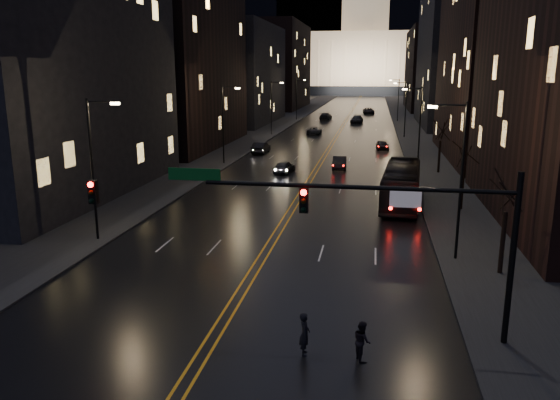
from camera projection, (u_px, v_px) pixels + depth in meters
The scene contains 35 objects.
ground at pixel (222, 324), 23.45m from camera, with size 900.00×900.00×0.00m, color black.
road at pixel (352, 111), 148.12m from camera, with size 20.00×320.00×0.02m, color black.
sidewalk_left at pixel (301, 110), 150.42m from camera, with size 8.00×320.00×0.16m, color black.
sidewalk_right at pixel (405, 111), 145.80m from camera, with size 8.00×320.00×0.16m, color black.
center_line at pixel (352, 111), 148.12m from camera, with size 0.62×320.00×0.01m, color orange.
building_left_near at pixel (47, 66), 45.48m from camera, with size 12.00×28.00×22.00m, color black.
building_left_mid at pixel (179, 46), 75.48m from camera, with size 12.00×30.00×28.00m, color black.
building_left_far at pixel (243, 74), 112.85m from camera, with size 12.00×34.00×20.00m, color black.
building_left_dist at pixel (282, 66), 158.42m from camera, with size 12.00×40.00×24.00m, color black.
building_right_mid at pixel (455, 58), 105.22m from camera, with size 12.00×34.00×26.00m, color black.
building_right_dist at pixel (431, 70), 151.72m from camera, with size 12.00×40.00×22.00m, color black.
capitol at pixel (364, 57), 259.26m from camera, with size 90.00×50.00×58.50m.
traffic_signal at pixel (365, 215), 21.30m from camera, with size 17.29×0.45×7.00m.
streetlamp_right_near at pixel (458, 173), 30.09m from camera, with size 2.13×0.25×9.00m.
streetlamp_left_near at pixel (95, 163), 33.66m from camera, with size 2.13×0.25×9.00m.
streetlamp_right_mid at pixel (418, 123), 58.86m from camera, with size 2.13×0.25×9.00m.
streetlamp_left_mid at pixel (224, 120), 62.43m from camera, with size 2.13×0.25×9.00m.
streetlamp_right_far at pixel (404, 106), 87.63m from camera, with size 2.13×0.25×9.00m.
streetlamp_left_far at pixel (272, 105), 91.20m from camera, with size 2.13×0.25×9.00m.
streetlamp_right_dist at pixel (398, 98), 116.40m from camera, with size 2.13×0.25×9.00m.
streetlamp_left_dist at pixel (297, 97), 119.97m from camera, with size 2.13×0.25×9.00m.
tree_right_near at pixel (507, 192), 27.93m from camera, with size 2.40×2.40×6.65m.
tree_right_mid at pixel (465, 153), 41.36m from camera, with size 2.40×2.40×6.65m.
tree_right_far at pixel (441, 131), 56.71m from camera, with size 2.40×2.40×6.65m.
bus at pixel (402, 185), 44.16m from camera, with size 2.74×11.70×3.26m, color black.
oncoming_car_a at pixel (284, 167), 57.94m from camera, with size 1.59×3.95×1.34m, color black.
oncoming_car_b at pixel (261, 148), 71.96m from camera, with size 1.59×4.55×1.50m, color black.
oncoming_car_c at pixel (314, 130), 93.79m from camera, with size 2.16×4.68×1.30m, color black.
oncoming_car_d at pixel (326, 116), 121.89m from camera, with size 2.21×5.44×1.58m, color black.
receding_car_a at pixel (340, 163), 60.37m from camera, with size 1.49×4.28×1.41m, color black.
receding_car_b at pixel (382, 145), 75.00m from camera, with size 1.56×3.89×1.32m, color black.
receding_car_c at pixel (357, 119), 113.53m from camera, with size 2.26×5.55×1.61m, color black.
receding_car_d at pixel (369, 111), 138.28m from camera, with size 2.61×5.66×1.57m, color black.
pedestrian_a at pixel (305, 334), 20.70m from camera, with size 0.62×0.41×1.71m, color black.
pedestrian_b at pixel (362, 341), 20.37m from camera, with size 0.75×0.41×1.54m, color black.
Camera 1 is at (6.12, -20.86, 10.58)m, focal length 35.00 mm.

